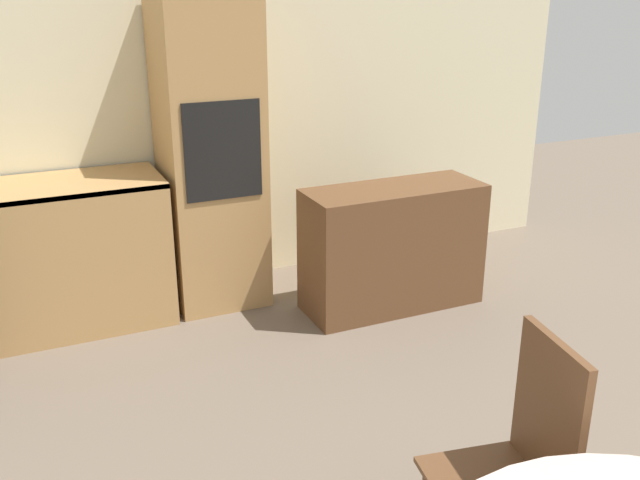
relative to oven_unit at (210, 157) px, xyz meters
The scene contains 4 objects.
wall_back 0.50m from the oven_unit, 120.27° to the left, with size 6.25×0.05×2.60m.
oven_unit is the anchor object (origin of this frame).
sideboard 1.32m from the oven_unit, 30.20° to the right, with size 1.17×0.45×0.82m.
chair_far_right 2.88m from the oven_unit, 85.62° to the right, with size 0.46×0.46×0.98m.
Camera 1 is at (-1.02, 0.71, 2.06)m, focal length 40.00 mm.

